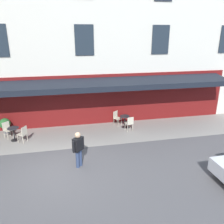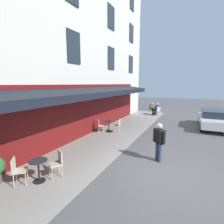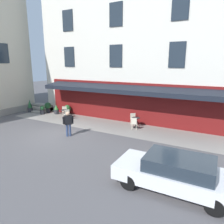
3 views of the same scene
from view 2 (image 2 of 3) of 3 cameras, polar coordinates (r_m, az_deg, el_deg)
ground_plane at (r=7.12m, az=14.51°, el=-18.05°), size 70.00×70.00×0.00m
sidewalk_cafe_terrace at (r=10.99m, az=0.11°, el=-7.78°), size 20.50×3.20×0.01m
cafe_building_facade at (r=15.32m, az=-21.75°, el=24.82°), size 20.00×10.70×15.00m
cafe_table_near_entrance at (r=6.46m, az=-23.21°, el=-16.62°), size 0.60×0.60×0.75m
cafe_chair_cream_back_row at (r=6.56m, az=-17.62°, el=-15.35°), size 0.55×0.55×0.91m
cafe_chair_cream_facing_street at (r=6.55m, az=-28.95°, el=-16.14°), size 0.56×0.56×0.91m
cafe_table_mid_terrace at (r=18.60m, az=13.94°, el=0.58°), size 0.60×0.60×0.75m
cafe_chair_cream_by_window at (r=18.08m, az=15.05°, el=0.46°), size 0.57×0.57×0.91m
cafe_chair_cream_corner_left at (r=19.10m, az=12.82°, el=1.01°), size 0.57×0.57×0.91m
cafe_table_streetside at (r=11.66m, az=-1.04°, el=-4.29°), size 0.60×0.60×0.75m
cafe_chair_cream_near_door at (r=11.51m, az=2.02°, el=-4.19°), size 0.47×0.47×0.91m
cafe_chair_cream_kerbside at (r=11.51m, az=-4.10°, el=-4.20°), size 0.56×0.56×0.91m
seated_patron_in_olive at (r=18.91m, az=13.21°, el=1.34°), size 0.60×0.61×1.27m
seated_companion_in_blue at (r=18.23m, az=14.68°, el=1.05°), size 0.64×0.64×1.32m
walking_pedestrian_in_black at (r=7.50m, az=15.34°, el=-8.72°), size 0.52×0.53×1.64m
parked_car_white at (r=14.68m, az=30.61°, el=-1.89°), size 4.33×1.87×1.33m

